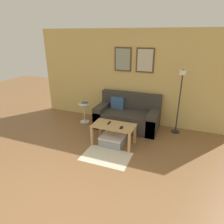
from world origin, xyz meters
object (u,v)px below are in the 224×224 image
at_px(storage_bin, 112,140).
at_px(side_table, 84,111).
at_px(coffee_table, 114,129).
at_px(cell_phone, 121,128).
at_px(floor_lamp, 180,95).
at_px(book_stack, 84,103).
at_px(couch, 127,116).
at_px(remote_control, 109,123).

bearing_deg(storage_bin, side_table, 143.48).
bearing_deg(coffee_table, cell_phone, -18.60).
bearing_deg(storage_bin, floor_lamp, 38.98).
height_order(coffee_table, book_stack, book_stack).
relative_size(coffee_table, book_stack, 4.04).
xyz_separation_m(coffee_table, cell_phone, (0.21, -0.07, 0.10)).
bearing_deg(couch, remote_control, -99.10).
height_order(coffee_table, floor_lamp, floor_lamp).
height_order(storage_bin, side_table, side_table).
bearing_deg(book_stack, floor_lamp, 3.31).
bearing_deg(couch, book_stack, -174.03).
distance_m(storage_bin, floor_lamp, 1.93).
height_order(couch, book_stack, couch).
bearing_deg(remote_control, couch, 79.31).
height_order(floor_lamp, book_stack, floor_lamp).
bearing_deg(couch, side_table, -173.43).
distance_m(couch, coffee_table, 1.01).
relative_size(floor_lamp, book_stack, 6.90).
bearing_deg(storage_bin, coffee_table, 73.34).
distance_m(coffee_table, remote_control, 0.18).
distance_m(storage_bin, remote_control, 0.41).
relative_size(couch, cell_phone, 11.94).
bearing_deg(storage_bin, cell_phone, -7.26).
relative_size(storage_bin, side_table, 0.98).
bearing_deg(couch, storage_bin, -91.76).
distance_m(side_table, book_stack, 0.24).
bearing_deg(couch, coffee_table, -91.11).
bearing_deg(floor_lamp, side_table, -176.38).
bearing_deg(book_stack, side_table, -125.11).
xyz_separation_m(side_table, book_stack, (0.01, 0.01, 0.24)).
relative_size(couch, storage_bin, 3.04).
height_order(floor_lamp, remote_control, floor_lamp).
relative_size(coffee_table, floor_lamp, 0.59).
bearing_deg(cell_phone, remote_control, 153.43).
bearing_deg(cell_phone, side_table, 140.41).
distance_m(book_stack, remote_control, 1.37).
height_order(side_table, remote_control, side_table).
relative_size(storage_bin, cell_phone, 3.92).
height_order(coffee_table, side_table, side_table).
xyz_separation_m(storage_bin, remote_control, (-0.12, 0.10, 0.38)).
bearing_deg(book_stack, remote_control, -37.05).
bearing_deg(cell_phone, book_stack, 139.82).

